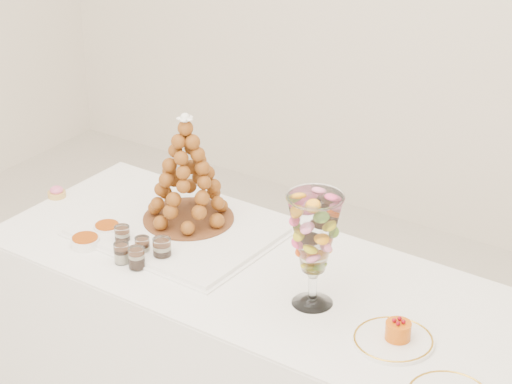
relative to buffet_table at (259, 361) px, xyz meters
The scene contains 14 objects.
buffet_table is the anchor object (origin of this frame).
lace_tray 0.49m from the buffet_table, behind, with size 0.60×0.45×0.02m, color white.
macaron_vase 0.60m from the buffet_table, 15.68° to the right, with size 0.16×0.16×0.34m.
cake_plate 0.62m from the buffet_table, 12.12° to the right, with size 0.22×0.22×0.01m, color white.
pink_tart 0.93m from the buffet_table, behind, with size 0.06×0.06×0.04m.
verrine_a 0.59m from the buffet_table, 166.45° to the right, with size 0.05×0.05×0.07m, color white.
verrine_b 0.53m from the buffet_table, 160.68° to the right, with size 0.05×0.05×0.06m, color white.
verrine_c 0.48m from the buffet_table, 157.99° to the right, with size 0.06×0.06×0.08m, color white.
verrine_d 0.56m from the buffet_table, 153.40° to the right, with size 0.05×0.05×0.07m, color white.
verrine_e 0.53m from the buffet_table, 149.28° to the right, with size 0.05×0.05×0.07m, color white.
ramekin_back 0.65m from the buffet_table, behind, with size 0.09×0.09×0.03m, color white.
ramekin_front 0.67m from the buffet_table, 161.81° to the right, with size 0.09×0.09×0.03m, color white.
croquembouche 0.66m from the buffet_table, 161.94° to the left, with size 0.32×0.32×0.37m.
mousse_cake 0.64m from the buffet_table, 10.99° to the right, with size 0.07×0.07×0.06m.
Camera 1 is at (1.48, -1.87, 2.24)m, focal length 70.00 mm.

